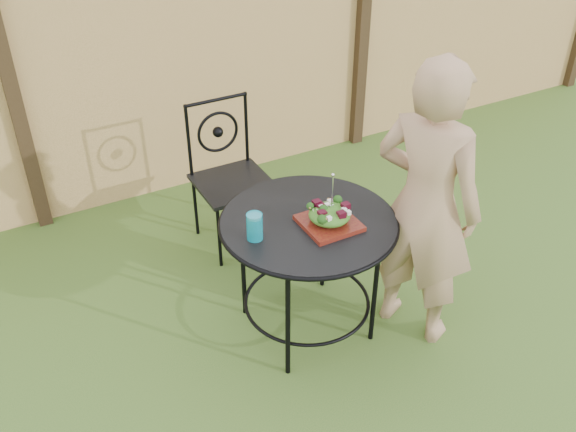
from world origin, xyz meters
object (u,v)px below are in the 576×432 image
(patio_table, at_px, (308,242))
(salad_plate, at_px, (329,223))
(patio_chair, at_px, (229,172))
(diner, at_px, (426,206))

(patio_table, relative_size, salad_plate, 3.42)
(patio_chair, bearing_deg, diner, -66.58)
(diner, distance_m, salad_plate, 0.50)
(patio_chair, relative_size, salad_plate, 3.52)
(patio_table, bearing_deg, salad_plate, -51.07)
(patio_chair, xyz_separation_m, salad_plate, (0.08, -1.07, 0.23))
(patio_chair, bearing_deg, patio_table, -89.43)
(patio_chair, height_order, salad_plate, patio_chair)
(patio_table, height_order, diner, diner)
(patio_table, height_order, patio_chair, patio_chair)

